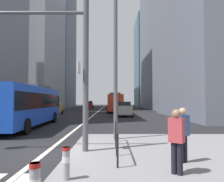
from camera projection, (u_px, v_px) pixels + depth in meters
ground_plane at (91, 116)px, 28.60m from camera, size 160.00×160.00×0.00m
median_island at (193, 158)px, 7.64m from camera, size 9.00×10.00×0.15m
lane_centre_line at (97, 112)px, 38.59m from camera, size 0.20×80.00×0.01m
office_tower_left_far at (53, 38)px, 69.83m from camera, size 11.58×17.44×43.94m
office_tower_right_mid at (168, 4)px, 55.92m from camera, size 11.11×25.86×53.54m
office_tower_right_far at (151, 63)px, 79.76m from camera, size 11.14×16.09×31.86m
city_bus_blue_oncoming at (27, 104)px, 17.13m from camera, size 2.91×11.37×3.40m
city_bus_red_receding at (114, 102)px, 39.68m from camera, size 2.88×11.35×3.40m
city_bus_red_distant at (112, 101)px, 62.08m from camera, size 2.82×11.53×3.40m
car_oncoming_mid at (89, 105)px, 57.32m from camera, size 2.20×4.51×1.94m
car_receding_near at (124, 109)px, 28.50m from camera, size 2.07×4.45×1.94m
car_receding_far at (113, 105)px, 52.45m from camera, size 2.07×4.50×1.94m
car_oncoming_far at (54, 108)px, 31.96m from camera, size 2.21×4.46×1.94m
traffic_signal_gantry at (31, 48)px, 8.54m from camera, size 6.40×0.65×6.00m
street_lamp_post at (115, 39)px, 11.28m from camera, size 5.50×0.32×8.00m
bollard_left at (66, 161)px, 5.37m from camera, size 0.20×0.20×0.79m
pedestrian_railing at (116, 132)px, 8.36m from camera, size 0.06×4.14×0.98m
pedestrian_waiting at (182, 132)px, 6.88m from camera, size 0.45×0.39×1.71m
pedestrian_walking at (176, 138)px, 5.78m from camera, size 0.45×0.42×1.70m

